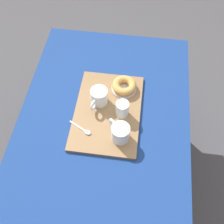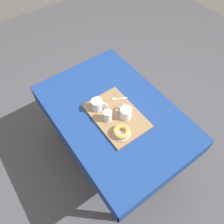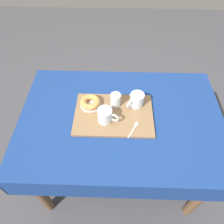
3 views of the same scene
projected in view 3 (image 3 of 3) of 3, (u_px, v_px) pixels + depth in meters
The scene contains 9 objects.
ground_plane at pixel (118, 168), 1.84m from camera, with size 6.00×6.00×0.00m, color #47474C.
dining_table at pixel (121, 127), 1.35m from camera, with size 1.23×0.84×0.73m.
serving_tray at pixel (114, 114), 1.28m from camera, with size 0.47×0.32×0.02m, color olive.
tea_mug_left at pixel (105, 116), 1.21m from camera, with size 0.13×0.08×0.09m.
tea_mug_right at pixel (137, 100), 1.29m from camera, with size 0.11×0.11×0.09m.
water_glass_near at pixel (116, 100), 1.29m from camera, with size 0.06×0.06×0.09m.
donut_plate_left at pixel (91, 104), 1.31m from camera, with size 0.13×0.13×0.01m, color silver.
sugar_donut_left at pixel (90, 102), 1.30m from camera, with size 0.12×0.12×0.04m, color tan.
teaspoon_near at pixel (136, 126), 1.21m from camera, with size 0.07×0.12×0.01m.
Camera 3 is at (-0.03, -0.78, 1.73)m, focal length 33.94 mm.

